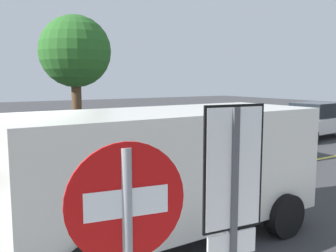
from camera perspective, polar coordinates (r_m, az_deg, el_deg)
name	(u,v)px	position (r m, az deg, el deg)	size (l,w,h in m)	color
ground_plane	(19,214)	(8.28, -21.97, -12.42)	(80.00, 80.00, 0.00)	#38383A
lane_marking_centre	(148,190)	(9.24, -3.08, -9.82)	(28.00, 0.16, 0.01)	#E0D14C
speed_limit_sign	(233,201)	(2.99, 9.94, -11.33)	(0.54, 0.08, 2.52)	#4C4C51
white_van	(168,166)	(6.21, 0.03, -6.22)	(5.22, 2.30, 2.20)	silver
car_green_mid_road	(247,138)	(12.47, 12.13, -1.80)	(4.14, 2.13, 1.58)	#236B3D
car_white_behind_van	(314,121)	(18.35, 21.54, 0.79)	(4.53, 2.35, 1.64)	white
tree_left_verge	(75,53)	(15.01, -14.11, 10.92)	(2.77, 2.77, 5.17)	#513823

